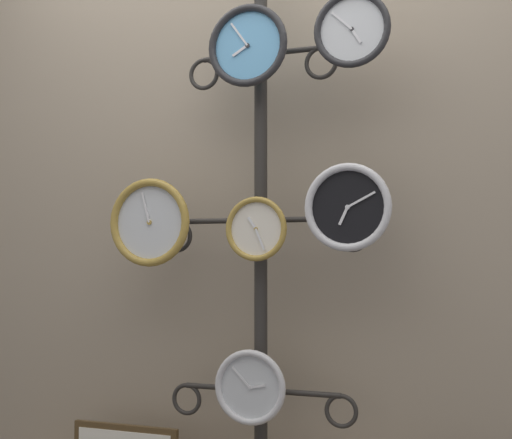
# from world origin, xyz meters

# --- Properties ---
(shop_wall) EXTENTS (4.40, 0.04, 2.80)m
(shop_wall) POSITION_xyz_m (0.00, 0.57, 1.40)
(shop_wall) COLOR gray
(shop_wall) RESTS_ON ground_plane
(display_stand) EXTENTS (0.79, 0.36, 2.12)m
(display_stand) POSITION_xyz_m (0.00, 0.41, 0.85)
(display_stand) COLOR #282623
(display_stand) RESTS_ON ground_plane
(clock_top_center) EXTENTS (0.29, 0.04, 0.29)m
(clock_top_center) POSITION_xyz_m (-0.01, 0.30, 1.80)
(clock_top_center) COLOR #60A8DB
(clock_top_right) EXTENTS (0.26, 0.04, 0.26)m
(clock_top_right) POSITION_xyz_m (0.36, 0.31, 1.82)
(clock_top_right) COLOR silver
(clock_middle_left) EXTENTS (0.33, 0.04, 0.33)m
(clock_middle_left) POSITION_xyz_m (-0.40, 0.32, 1.19)
(clock_middle_left) COLOR silver
(clock_middle_center) EXTENTS (0.23, 0.04, 0.23)m
(clock_middle_center) POSITION_xyz_m (0.01, 0.33, 1.16)
(clock_middle_center) COLOR silver
(clock_middle_right) EXTENTS (0.29, 0.04, 0.29)m
(clock_middle_right) POSITION_xyz_m (0.34, 0.31, 1.22)
(clock_middle_right) COLOR black
(clock_bottom_center) EXTENTS (0.26, 0.04, 0.26)m
(clock_bottom_center) POSITION_xyz_m (-0.01, 0.33, 0.61)
(clock_bottom_center) COLOR silver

